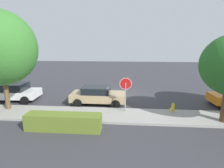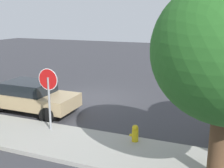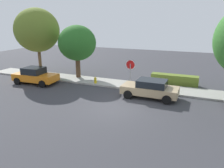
{
  "view_description": "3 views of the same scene",
  "coord_description": "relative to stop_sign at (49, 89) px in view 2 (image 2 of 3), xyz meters",
  "views": [
    {
      "loc": [
        -0.56,
        15.61,
        4.57
      ],
      "look_at": [
        0.59,
        1.14,
        1.2
      ],
      "focal_mm": 28.0,
      "sensor_mm": 36.0,
      "label": 1
    },
    {
      "loc": [
        -6.25,
        12.63,
        4.24
      ],
      "look_at": [
        -1.46,
        0.71,
        1.06
      ],
      "focal_mm": 45.0,
      "sensor_mm": 36.0,
      "label": 2
    },
    {
      "loc": [
        4.9,
        -12.38,
        5.55
      ],
      "look_at": [
        -1.0,
        1.65,
        1.1
      ],
      "focal_mm": 35.0,
      "sensor_mm": 36.0,
      "label": 3
    }
  ],
  "objects": [
    {
      "name": "fire_hydrant",
      "position": [
        -3.17,
        -0.2,
        -1.3
      ],
      "size": [
        0.3,
        0.22,
        0.72
      ],
      "color": "gold",
      "rests_on": "ground_plane"
    },
    {
      "name": "stop_sign",
      "position": [
        0.0,
        0.0,
        0.0
      ],
      "size": [
        0.78,
        0.08,
        2.42
      ],
      "color": "gray",
      "rests_on": "ground_plane"
    },
    {
      "name": "parked_car_tan",
      "position": [
        2.12,
        -1.66,
        -0.94
      ],
      "size": [
        4.12,
        2.0,
        1.38
      ],
      "color": "tan",
      "rests_on": "ground_plane"
    },
    {
      "name": "ground_plane",
      "position": [
        0.56,
        -4.54,
        -1.66
      ],
      "size": [
        60.0,
        60.0,
        0.0
      ],
      "primitive_type": "plane",
      "color": "#38383D"
    },
    {
      "name": "sidewalk_curb",
      "position": [
        0.56,
        0.61,
        -1.59
      ],
      "size": [
        32.0,
        2.33,
        0.14
      ],
      "primitive_type": "cube",
      "color": "#9E9B93",
      "rests_on": "ground_plane"
    }
  ]
}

